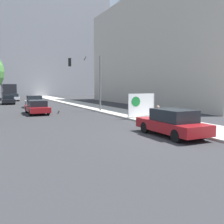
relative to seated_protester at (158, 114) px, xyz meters
The scene contains 13 objects.
ground_plane 4.01m from the seated_protester, 119.99° to the right, with size 160.00×160.00×0.00m, color #303033.
sidewalk_curb 11.69m from the seated_protester, 83.58° to the left, with size 3.61×90.00×0.13m, color #B7B2A8.
building_backdrop_far 63.94m from the seated_protester, 93.68° to the left, with size 52.00×12.00×35.12m.
building_backdrop_right 23.28m from the seated_protester, 52.92° to the left, with size 10.00×32.00×16.17m.
seated_protester is the anchor object (origin of this frame).
protest_banner 3.57m from the seated_protester, 77.55° to the left, with size 2.58×0.06×1.97m.
traffic_light_pole 11.33m from the seated_protester, 96.13° to the left, with size 3.31×3.07×5.78m.
parked_car_curbside 3.88m from the seated_protester, 114.90° to the right, with size 1.82×4.46×1.48m.
car_on_road_nearest 12.79m from the seated_protester, 120.69° to the left, with size 1.84×4.73×1.35m.
car_on_road_midblock 19.64m from the seated_protester, 106.82° to the left, with size 1.89×4.18×1.53m.
car_on_road_distant 28.23m from the seated_protester, 107.23° to the left, with size 1.79×4.28×1.40m.
car_on_road_far_lane 36.59m from the seated_protester, 100.94° to the left, with size 1.77×4.26×1.35m.
city_bus_on_road 43.79m from the seated_protester, 99.83° to the left, with size 2.48×11.37×3.15m.
Camera 1 is at (-8.35, -10.82, 2.69)m, focal length 40.00 mm.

